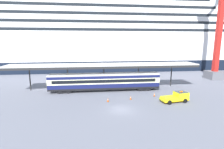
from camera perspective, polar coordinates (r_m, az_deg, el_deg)
name	(u,v)px	position (r m, az deg, el deg)	size (l,w,h in m)	color
ground_plane	(121,110)	(30.57, 2.90, -11.13)	(400.00, 400.00, 0.00)	slate
cruise_ship	(79,37)	(76.67, -10.51, 11.57)	(136.09, 24.94, 37.24)	black
platform_canopy	(104,65)	(40.64, -2.42, 2.99)	(43.06, 5.23, 6.23)	#BBBBBB
train_carriage	(105,81)	(40.87, -2.34, -2.16)	(25.08, 2.81, 4.11)	black
service_truck	(177,97)	(36.06, 19.99, -6.71)	(5.46, 2.90, 2.02)	yellow
traffic_cone_near	(108,100)	(34.09, -1.31, -8.14)	(0.36, 0.36, 0.75)	black
traffic_cone_mid	(154,95)	(38.40, 13.40, -6.27)	(0.36, 0.36, 0.75)	black
traffic_cone_far	(131,98)	(35.54, 5.99, -7.42)	(0.36, 0.36, 0.73)	black
dockside_crane	(222,23)	(62.55, 31.66, 13.74)	(15.07, 4.40, 52.01)	#595960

